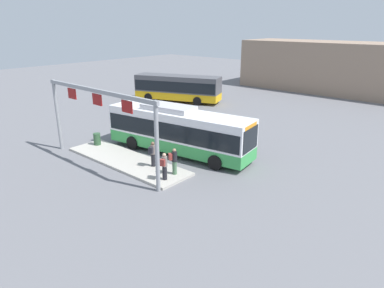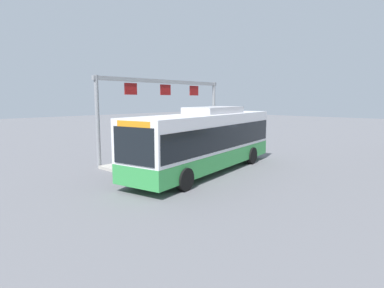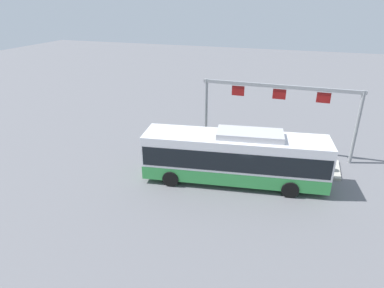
# 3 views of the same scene
# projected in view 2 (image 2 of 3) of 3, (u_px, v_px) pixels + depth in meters

# --- Properties ---
(ground_plane) EXTENTS (120.00, 120.00, 0.00)m
(ground_plane) POSITION_uv_depth(u_px,v_px,m) (206.00, 171.00, 17.70)
(ground_plane) COLOR slate
(platform_curb) EXTENTS (10.00, 2.80, 0.16)m
(platform_curb) POSITION_uv_depth(u_px,v_px,m) (178.00, 158.00, 21.17)
(platform_curb) COLOR #B2ADA3
(platform_curb) RESTS_ON ground
(bus_main) EXTENTS (11.35, 4.07, 3.46)m
(bus_main) POSITION_uv_depth(u_px,v_px,m) (206.00, 138.00, 17.46)
(bus_main) COLOR green
(bus_main) RESTS_ON ground
(person_boarding) EXTENTS (0.48, 0.60, 1.67)m
(person_boarding) POSITION_uv_depth(u_px,v_px,m) (118.00, 150.00, 18.23)
(person_boarding) COLOR black
(person_boarding) RESTS_ON platform_curb
(person_waiting_near) EXTENTS (0.53, 0.61, 1.67)m
(person_waiting_near) POSITION_uv_depth(u_px,v_px,m) (130.00, 152.00, 17.70)
(person_waiting_near) COLOR #476B4C
(person_waiting_near) RESTS_ON platform_curb
(person_waiting_mid) EXTENTS (0.44, 0.59, 1.67)m
(person_waiting_mid) POSITION_uv_depth(u_px,v_px,m) (156.00, 148.00, 19.10)
(person_waiting_mid) COLOR black
(person_waiting_mid) RESTS_ON platform_curb
(platform_sign_gantry) EXTENTS (10.96, 0.24, 5.20)m
(platform_sign_gantry) POSITION_uv_depth(u_px,v_px,m) (166.00, 100.00, 22.03)
(platform_sign_gantry) COLOR gray
(platform_sign_gantry) RESTS_ON ground
(trash_bin) EXTENTS (0.52, 0.52, 0.90)m
(trash_bin) POSITION_uv_depth(u_px,v_px,m) (222.00, 144.00, 23.81)
(trash_bin) COLOR #2D5133
(trash_bin) RESTS_ON platform_curb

